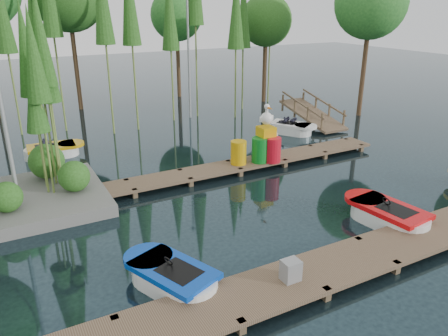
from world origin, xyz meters
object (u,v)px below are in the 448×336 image
boat_red (387,216)px  boat_yellow_far (53,151)px  boat_blue (172,278)px  utility_cabinet (291,270)px  drum_cluster (267,144)px  yellow_barrel (238,153)px

boat_red → boat_yellow_far: bearing=118.6°
boat_blue → boat_yellow_far: boat_yellow_far is taller
boat_blue → utility_cabinet: boat_blue is taller
boat_red → boat_blue: bearing=172.2°
boat_red → boat_yellow_far: boat_yellow_far is taller
boat_yellow_far → drum_cluster: size_ratio=1.11×
boat_red → yellow_barrel: (-1.68, 5.76, 0.49)m
drum_cluster → boat_yellow_far: bearing=143.7°
boat_red → boat_yellow_far: (-7.69, 10.89, -0.01)m
boat_yellow_far → drum_cluster: 8.96m
boat_red → drum_cluster: size_ratio=1.27×
boat_red → utility_cabinet: bearing=-170.9°
boat_red → yellow_barrel: bearing=99.6°
boat_blue → utility_cabinet: (2.28, -1.38, 0.29)m
boat_red → yellow_barrel: 6.02m
boat_yellow_far → yellow_barrel: 7.92m
utility_cabinet → drum_cluster: 7.89m
drum_cluster → boat_red: bearing=-85.0°
boat_yellow_far → drum_cluster: (7.19, -5.29, 0.70)m
boat_blue → drum_cluster: (6.18, 5.46, 0.70)m
boat_red → yellow_barrel: yellow_barrel is taller
boat_blue → drum_cluster: drum_cluster is taller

